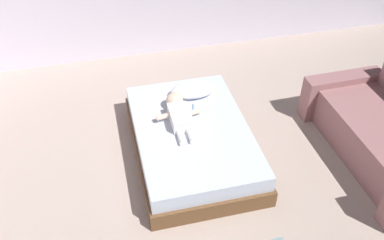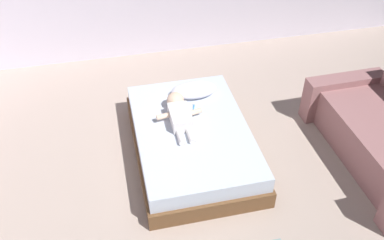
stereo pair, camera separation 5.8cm
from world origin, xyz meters
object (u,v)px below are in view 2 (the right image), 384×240
(bed, at_px, (192,141))
(toothbrush, at_px, (194,107))
(pillow, at_px, (194,90))
(baby, at_px, (179,113))

(bed, distance_m, toothbrush, 0.38)
(pillow, height_order, toothbrush, pillow)
(bed, height_order, baby, baby)
(bed, relative_size, baby, 2.54)
(baby, distance_m, toothbrush, 0.24)
(baby, bearing_deg, pillow, 55.57)
(baby, relative_size, toothbrush, 5.27)
(baby, bearing_deg, bed, -60.68)
(toothbrush, bearing_deg, bed, -106.16)
(bed, xyz_separation_m, baby, (-0.10, 0.18, 0.26))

